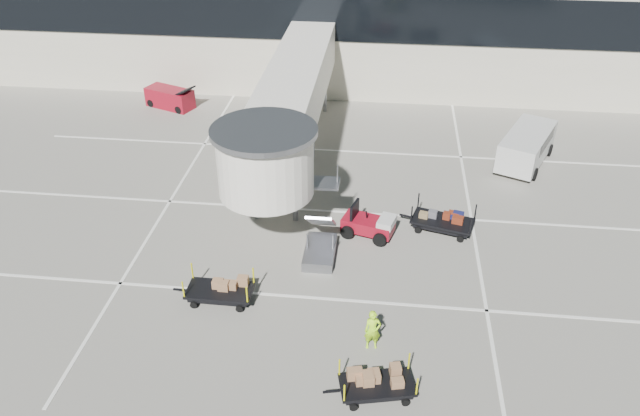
% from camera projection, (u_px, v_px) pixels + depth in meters
% --- Properties ---
extents(ground, '(140.00, 140.00, 0.00)m').
position_uv_depth(ground, '(340.00, 333.00, 25.07)').
color(ground, gray).
rests_on(ground, ground).
extents(lane_markings, '(40.00, 30.00, 0.02)m').
position_uv_depth(lane_markings, '(343.00, 208.00, 32.97)').
color(lane_markings, white).
rests_on(lane_markings, ground).
extents(terminal, '(64.00, 12.11, 15.20)m').
position_uv_depth(terminal, '(370.00, 22.00, 48.06)').
color(terminal, beige).
rests_on(terminal, ground).
extents(jet_bridge, '(5.70, 20.40, 6.03)m').
position_uv_depth(jet_bridge, '(288.00, 109.00, 33.47)').
color(jet_bridge, white).
rests_on(jet_bridge, ground).
extents(baggage_tug, '(2.77, 2.19, 1.66)m').
position_uv_depth(baggage_tug, '(369.00, 224.00, 30.61)').
color(baggage_tug, maroon).
rests_on(baggage_tug, ground).
extents(suitcase_cart, '(3.79, 2.24, 1.45)m').
position_uv_depth(suitcase_cart, '(443.00, 222.00, 30.98)').
color(suitcase_cart, black).
rests_on(suitcase_cart, ground).
extents(box_cart_near, '(3.34, 1.89, 1.28)m').
position_uv_depth(box_cart_near, '(375.00, 386.00, 22.11)').
color(box_cart_near, black).
rests_on(box_cart_near, ground).
extents(box_cart_far, '(3.48, 1.43, 1.36)m').
position_uv_depth(box_cart_far, '(217.00, 290.00, 26.55)').
color(box_cart_far, black).
rests_on(box_cart_far, ground).
extents(ground_worker, '(0.70, 0.52, 1.76)m').
position_uv_depth(ground_worker, '(373.00, 330.00, 23.95)').
color(ground_worker, '#B3FF1A').
rests_on(ground_worker, ground).
extents(minivan, '(4.11, 5.67, 2.00)m').
position_uv_depth(minivan, '(527.00, 144.00, 36.77)').
color(minivan, silver).
rests_on(minivan, ground).
extents(belt_loader, '(3.90, 2.62, 1.76)m').
position_uv_depth(belt_loader, '(170.00, 98.00, 44.11)').
color(belt_loader, maroon).
rests_on(belt_loader, ground).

